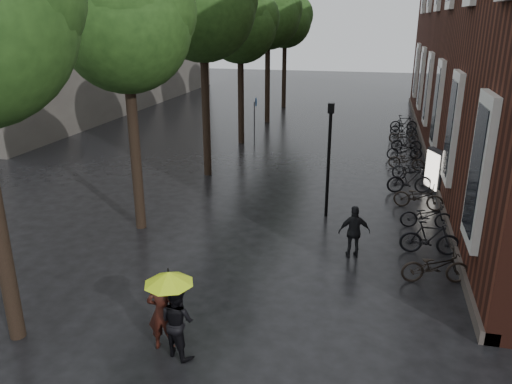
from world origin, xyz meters
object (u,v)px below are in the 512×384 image
(person_burgundy, at_px, (162,313))
(person_black, at_px, (178,321))
(pedestrian_walking, at_px, (354,232))
(lamp_post, at_px, (329,150))
(parked_bicycles, at_px, (412,169))
(ad_lightbox, at_px, (435,172))

(person_burgundy, relative_size, person_black, 1.08)
(person_black, xyz_separation_m, pedestrian_walking, (3.11, 5.24, -0.01))
(person_black, height_order, lamp_post, lamp_post)
(parked_bicycles, xyz_separation_m, ad_lightbox, (0.74, -1.63, 0.40))
(lamp_post, bearing_deg, parked_bicycles, 59.00)
(person_burgundy, bearing_deg, person_black, 151.37)
(person_burgundy, relative_size, parked_bicycles, 0.08)
(person_burgundy, height_order, parked_bicycles, person_burgundy)
(parked_bicycles, distance_m, lamp_post, 6.13)
(pedestrian_walking, xyz_separation_m, parked_bicycles, (1.94, 7.89, -0.30))
(pedestrian_walking, height_order, ad_lightbox, ad_lightbox)
(ad_lightbox, relative_size, lamp_post, 0.44)
(pedestrian_walking, xyz_separation_m, ad_lightbox, (2.68, 6.26, 0.10))
(ad_lightbox, height_order, lamp_post, lamp_post)
(parked_bicycles, height_order, lamp_post, lamp_post)
(person_burgundy, height_order, ad_lightbox, ad_lightbox)
(parked_bicycles, relative_size, lamp_post, 5.09)
(pedestrian_walking, relative_size, ad_lightbox, 0.89)
(person_black, bearing_deg, pedestrian_walking, -95.70)
(person_burgundy, distance_m, parked_bicycles, 14.09)
(lamp_post, bearing_deg, person_burgundy, -106.82)
(person_burgundy, bearing_deg, pedestrian_walking, -134.43)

